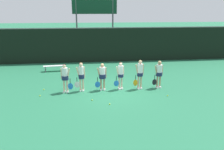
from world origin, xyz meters
TOP-DOWN VIEW (x-y plane):
  - ground_plane at (0.00, 0.00)m, footprint 140.00×140.00m
  - fence_windscreen at (0.00, 7.44)m, footprint 60.00×0.08m
  - scoreboard at (-0.57, 9.25)m, footprint 4.23×0.15m
  - bench_courtside at (-3.99, 4.68)m, footprint 1.73×0.52m
  - player_0 at (-2.72, -0.06)m, footprint 0.67×0.40m
  - player_1 at (-1.80, 0.03)m, footprint 0.64×0.34m
  - player_2 at (-0.56, 0.07)m, footprint 0.70×0.41m
  - player_3 at (0.54, 0.09)m, footprint 0.63×0.34m
  - player_4 at (1.71, 0.02)m, footprint 0.63×0.35m
  - player_5 at (2.92, 0.07)m, footprint 0.66×0.39m
  - tennis_ball_0 at (-1.23, -1.48)m, footprint 0.07×0.07m
  - tennis_ball_1 at (3.01, -1.34)m, footprint 0.07×0.07m
  - tennis_ball_2 at (-4.09, 0.45)m, footprint 0.07×0.07m
  - tennis_ball_3 at (-0.35, -2.11)m, footprint 0.07×0.07m
  - tennis_ball_4 at (-4.12, -0.54)m, footprint 0.07×0.07m

SIDE VIEW (x-z plane):
  - ground_plane at x=0.00m, z-range 0.00..0.00m
  - tennis_ball_0 at x=-1.23m, z-range 0.00..0.07m
  - tennis_ball_1 at x=3.01m, z-range 0.00..0.07m
  - tennis_ball_4 at x=-4.12m, z-range 0.00..0.07m
  - tennis_ball_2 at x=-4.09m, z-range 0.00..0.07m
  - tennis_ball_3 at x=-0.35m, z-range 0.00..0.07m
  - bench_courtside at x=-3.99m, z-range 0.16..0.61m
  - player_2 at x=-0.56m, z-range 0.15..1.80m
  - player_3 at x=0.54m, z-range 0.14..1.83m
  - player_0 at x=-2.72m, z-range 0.16..1.87m
  - player_5 at x=2.92m, z-range 0.17..1.88m
  - player_1 at x=-1.80m, z-range 0.16..1.90m
  - player_4 at x=1.71m, z-range 0.16..1.96m
  - fence_windscreen at x=0.00m, z-range 0.01..3.16m
  - scoreboard at x=-0.57m, z-range 1.70..7.58m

